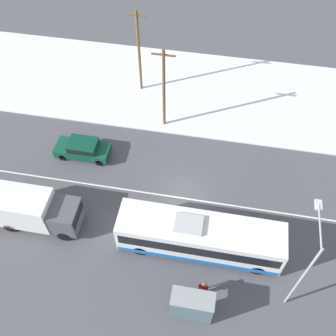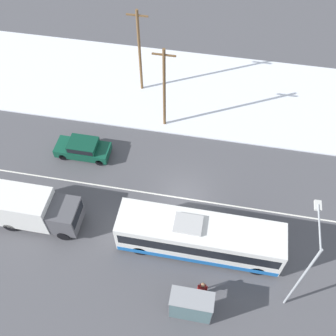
{
  "view_description": "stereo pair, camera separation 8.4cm",
  "coord_description": "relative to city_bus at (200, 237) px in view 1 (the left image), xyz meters",
  "views": [
    {
      "loc": [
        1.65,
        -15.91,
        24.92
      ],
      "look_at": [
        -1.47,
        1.56,
        1.4
      ],
      "focal_mm": 42.0,
      "sensor_mm": 36.0,
      "label": 1
    },
    {
      "loc": [
        1.73,
        -15.89,
        24.92
      ],
      "look_at": [
        -1.47,
        1.56,
        1.4
      ],
      "focal_mm": 42.0,
      "sensor_mm": 36.0,
      "label": 2
    }
  ],
  "objects": [
    {
      "name": "ground_plane",
      "position": [
        -1.61,
        3.77,
        -1.53
      ],
      "size": [
        120.0,
        120.0,
        0.0
      ],
      "primitive_type": "plane",
      "color": "#4C4C51"
    },
    {
      "name": "snow_lot",
      "position": [
        -1.61,
        15.62,
        -1.47
      ],
      "size": [
        80.0,
        11.21,
        0.12
      ],
      "color": "silver",
      "rests_on": "ground_plane"
    },
    {
      "name": "lane_marking_center",
      "position": [
        -1.61,
        3.77,
        -1.53
      ],
      "size": [
        60.0,
        0.12,
        0.0
      ],
      "color": "silver",
      "rests_on": "ground_plane"
    },
    {
      "name": "city_bus",
      "position": [
        0.0,
        0.0,
        0.0
      ],
      "size": [
        10.83,
        2.57,
        3.14
      ],
      "color": "white",
      "rests_on": "ground_plane"
    },
    {
      "name": "box_truck",
      "position": [
        -11.55,
        -0.0,
        0.12
      ],
      "size": [
        6.18,
        2.3,
        3.01
      ],
      "color": "silver",
      "rests_on": "ground_plane"
    },
    {
      "name": "sedan_car",
      "position": [
        -10.22,
        6.52,
        -0.72
      ],
      "size": [
        4.34,
        1.8,
        1.5
      ],
      "rotation": [
        0.0,
        0.0,
        3.14
      ],
      "color": "#0F4733",
      "rests_on": "ground_plane"
    },
    {
      "name": "pedestrian_at_stop",
      "position": [
        0.65,
        -3.19,
        -0.47
      ],
      "size": [
        0.63,
        0.28,
        1.74
      ],
      "color": "#23232D",
      "rests_on": "ground_plane"
    },
    {
      "name": "bus_shelter",
      "position": [
        0.12,
        -4.67,
        0.13
      ],
      "size": [
        2.58,
        1.2,
        2.4
      ],
      "color": "gray",
      "rests_on": "ground_plane"
    },
    {
      "name": "streetlamp",
      "position": [
        5.87,
        -2.18,
        3.32
      ],
      "size": [
        0.36,
        3.01,
        7.64
      ],
      "color": "#9EA3A8",
      "rests_on": "ground_plane"
    },
    {
      "name": "utility_pole_roadside",
      "position": [
        -4.42,
        11.0,
        2.53
      ],
      "size": [
        1.8,
        0.24,
        7.75
      ],
      "color": "brown",
      "rests_on": "ground_plane"
    },
    {
      "name": "utility_pole_snowlot",
      "position": [
        -7.34,
        15.09,
        2.68
      ],
      "size": [
        1.8,
        0.24,
        8.06
      ],
      "color": "brown",
      "rests_on": "ground_plane"
    }
  ]
}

